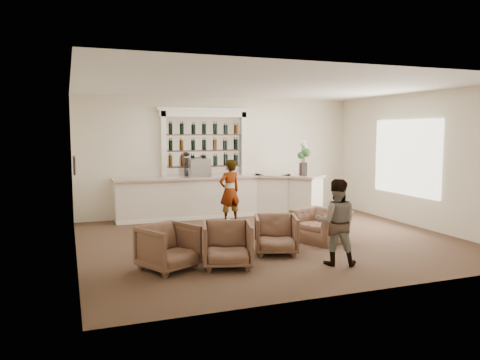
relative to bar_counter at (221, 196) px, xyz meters
name	(u,v)px	position (x,y,z in m)	size (l,w,h in m)	color
ground	(271,240)	(0.16, -3.00, -0.57)	(8.00, 8.00, 0.00)	brown
room_shell	(265,132)	(0.33, -2.29, 1.77)	(8.04, 7.02, 3.32)	beige
bar_counter	(221,196)	(0.00, 0.00, 0.00)	(5.72, 1.80, 1.14)	silver
back_bar_alcove	(205,143)	(-0.34, 0.41, 1.46)	(2.64, 0.25, 3.00)	white
cocktail_table	(224,241)	(-1.15, -3.76, -0.32)	(0.66, 0.66, 0.50)	#533124
sommelier	(230,191)	(-0.03, -0.82, 0.24)	(0.60, 0.39, 1.64)	gray
guest	(336,222)	(0.48, -5.10, 0.19)	(0.74, 0.58, 1.53)	gray
armchair_left	(168,247)	(-2.37, -4.39, -0.18)	(0.83, 0.86, 0.78)	brown
armchair_center	(227,244)	(-1.37, -4.57, -0.18)	(0.84, 0.86, 0.79)	brown
armchair_right	(276,234)	(-0.20, -4.06, -0.20)	(0.80, 0.82, 0.75)	brown
armchair_far	(321,226)	(1.13, -3.48, -0.23)	(1.05, 0.92, 0.68)	brown
espresso_machine	(200,168)	(-0.60, -0.02, 0.81)	(0.55, 0.46, 0.48)	silver
flower_vase	(303,156)	(2.14, -0.73, 1.11)	(0.25, 0.25, 0.96)	black
wine_glass_bar_left	(205,173)	(-0.44, 0.01, 0.67)	(0.07, 0.07, 0.21)	white
wine_glass_bar_right	(198,173)	(-0.65, 0.01, 0.67)	(0.07, 0.07, 0.21)	white
wine_glass_tbl_a	(218,223)	(-1.27, -3.73, 0.03)	(0.07, 0.07, 0.21)	white
wine_glass_tbl_b	(228,222)	(-1.05, -3.68, 0.03)	(0.07, 0.07, 0.21)	white
wine_glass_tbl_c	(229,224)	(-1.11, -3.89, 0.03)	(0.07, 0.07, 0.21)	white
napkin_holder	(221,224)	(-1.17, -3.62, -0.01)	(0.08, 0.08, 0.12)	white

